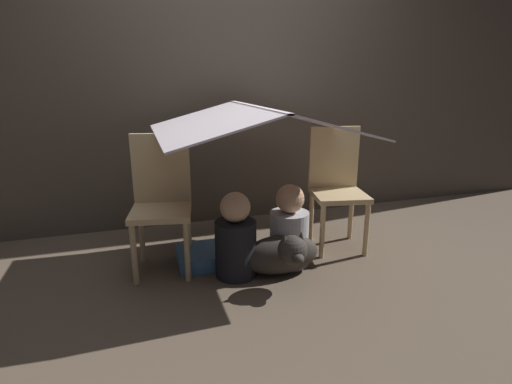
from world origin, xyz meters
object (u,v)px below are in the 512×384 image
Objects in this scene: person_second at (289,230)px; dog at (283,254)px; person_front at (236,240)px; chair_left at (161,198)px; chair_right at (337,184)px.

person_second is 0.20m from dog.
chair_left is at bearing 147.51° from person_front.
dog is (0.28, -0.09, -0.09)m from person_front.
chair_right is (1.26, -0.00, 0.00)m from chair_left.
chair_left is 1.26m from chair_right.
person_second is (0.80, -0.22, -0.23)m from chair_left.
chair_left is 0.86m from person_second.
person_second reaches higher than person_front.
person_second is (-0.46, -0.22, -0.23)m from chair_right.
person_front is at bearing -22.63° from chair_left.
chair_left is 0.55m from person_front.
person_front is (-0.84, -0.27, -0.23)m from chair_right.
person_second is at bearing 7.29° from person_front.
person_front is 0.38m from person_second.
chair_left is at bearing 164.70° from person_second.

